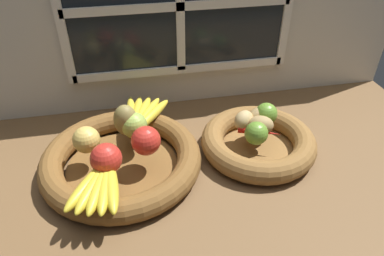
{
  "coord_description": "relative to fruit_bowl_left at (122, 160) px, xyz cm",
  "views": [
    {
      "loc": [
        -16.35,
        -69.2,
        60.56
      ],
      "look_at": [
        -2.36,
        -0.55,
        9.97
      ],
      "focal_mm": 33.08,
      "sensor_mm": 36.0,
      "label": 1
    }
  ],
  "objects": [
    {
      "name": "apple_green_back",
      "position": [
        4.05,
        5.03,
        6.48
      ],
      "size": [
        6.62,
        6.62,
        6.62
      ],
      "primitive_type": "sphere",
      "color": "#99B74C",
      "rests_on": "fruit_bowl_left"
    },
    {
      "name": "back_wall",
      "position": [
        20.22,
        30.32,
        25.09
      ],
      "size": [
        140.0,
        4.6,
        55.0
      ],
      "color": "silver",
      "rests_on": "ground_plane"
    },
    {
      "name": "lime_far",
      "position": [
        38.68,
        3.82,
        6.12
      ],
      "size": [
        5.89,
        5.89,
        5.89
      ],
      "primitive_type": "sphere",
      "color": "olive",
      "rests_on": "fruit_bowl_right"
    },
    {
      "name": "potato_back",
      "position": [
        37.68,
        4.34,
        5.55
      ],
      "size": [
        8.65,
        6.35,
        4.76
      ],
      "primitive_type": "ellipsoid",
      "rotation": [
        0.0,
        0.0,
        3.38
      ],
      "color": "#A38451",
      "rests_on": "fruit_bowl_right"
    },
    {
      "name": "apple_red_right",
      "position": [
        6.32,
        -2.18,
        6.71
      ],
      "size": [
        7.07,
        7.07,
        7.07
      ],
      "primitive_type": "sphere",
      "color": "red",
      "rests_on": "fruit_bowl_left"
    },
    {
      "name": "lime_near",
      "position": [
        33.16,
        -3.82,
        6.07
      ],
      "size": [
        5.81,
        5.81,
        5.81
      ],
      "primitive_type": "sphere",
      "color": "olive",
      "rests_on": "fruit_bowl_right"
    },
    {
      "name": "apple_red_front",
      "position": [
        -2.88,
        -6.91,
        6.71
      ],
      "size": [
        7.09,
        7.09,
        7.09
      ],
      "primitive_type": "sphere",
      "color": "red",
      "rests_on": "fruit_bowl_left"
    },
    {
      "name": "potato_large",
      "position": [
        35.71,
        -0.0,
        5.58
      ],
      "size": [
        7.81,
        6.58,
        4.81
      ],
      "primitive_type": "ellipsoid",
      "rotation": [
        0.0,
        0.0,
        2.85
      ],
      "color": "#A38451",
      "rests_on": "fruit_bowl_right"
    },
    {
      "name": "apple_golden_left",
      "position": [
        -7.47,
        1.32,
        6.44
      ],
      "size": [
        6.53,
        6.53,
        6.53
      ],
      "primitive_type": "sphere",
      "color": "#DBB756",
      "rests_on": "fruit_bowl_left"
    },
    {
      "name": "potato_oblong",
      "position": [
        32.16,
        2.76,
        5.68
      ],
      "size": [
        7.5,
        7.36,
        5.01
      ],
      "primitive_type": "ellipsoid",
      "rotation": [
        0.0,
        0.0,
        3.87
      ],
      "color": "tan",
      "rests_on": "fruit_bowl_right"
    },
    {
      "name": "fruit_bowl_left",
      "position": [
        0.0,
        0.0,
        0.0
      ],
      "size": [
        39.71,
        39.71,
        5.97
      ],
      "color": "brown",
      "rests_on": "ground_plane"
    },
    {
      "name": "fruit_bowl_right",
      "position": [
        35.71,
        -0.0,
        0.02
      ],
      "size": [
        30.25,
        30.25,
        5.97
      ],
      "color": "brown",
      "rests_on": "ground_plane"
    },
    {
      "name": "banana_bunch_back",
      "position": [
        6.28,
        12.33,
        4.47
      ],
      "size": [
        13.34,
        19.24,
        2.61
      ],
      "color": "yellow",
      "rests_on": "fruit_bowl_left"
    },
    {
      "name": "ground_plane",
      "position": [
        20.22,
        0.55,
        -4.3
      ],
      "size": [
        140.0,
        90.0,
        3.0
      ],
      "primitive_type": "cube",
      "color": "brown"
    },
    {
      "name": "chili_pepper",
      "position": [
        35.23,
        -1.01,
        4.2
      ],
      "size": [
        10.77,
        6.27,
        2.05
      ],
      "primitive_type": "cone",
      "rotation": [
        0.0,
        1.57,
        -0.42
      ],
      "color": "red",
      "rests_on": "fruit_bowl_right"
    },
    {
      "name": "pear_brown",
      "position": [
        2.11,
        6.35,
        7.4
      ],
      "size": [
        8.02,
        7.93,
        8.45
      ],
      "primitive_type": "ellipsoid",
      "rotation": [
        0.0,
        0.0,
        5.83
      ],
      "color": "olive",
      "rests_on": "fruit_bowl_left"
    },
    {
      "name": "banana_bunch_front",
      "position": [
        -4.5,
        -12.63,
        4.65
      ],
      "size": [
        12.16,
        17.81,
        2.96
      ],
      "color": "gold",
      "rests_on": "fruit_bowl_left"
    }
  ]
}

